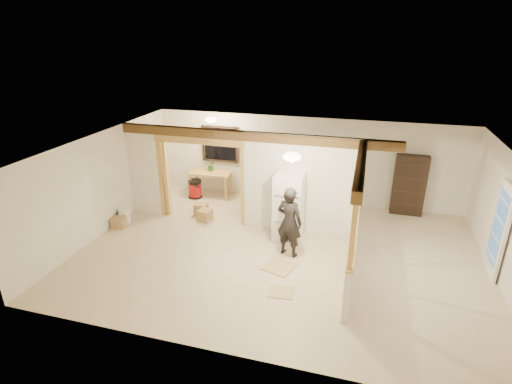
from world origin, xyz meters
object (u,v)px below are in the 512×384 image
(refrigerator, at_px, (289,206))
(bookshelf, at_px, (409,185))
(woman, at_px, (289,222))
(work_table, at_px, (211,184))
(shop_vac, at_px, (195,189))

(refrigerator, bearing_deg, bookshelf, 37.74)
(woman, bearing_deg, refrigerator, -61.77)
(work_table, bearing_deg, woman, -46.18)
(refrigerator, bearing_deg, woman, -77.75)
(refrigerator, relative_size, work_table, 1.34)
(refrigerator, bearing_deg, shop_vac, 152.04)
(woman, distance_m, bookshelf, 4.07)
(woman, relative_size, work_table, 1.32)
(woman, height_order, bookshelf, bookshelf)
(refrigerator, distance_m, bookshelf, 3.64)
(work_table, relative_size, bookshelf, 0.73)
(shop_vac, bearing_deg, refrigerator, -27.96)
(work_table, xyz_separation_m, shop_vac, (-0.42, -0.24, -0.11))
(refrigerator, distance_m, work_table, 3.45)
(refrigerator, relative_size, woman, 1.01)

